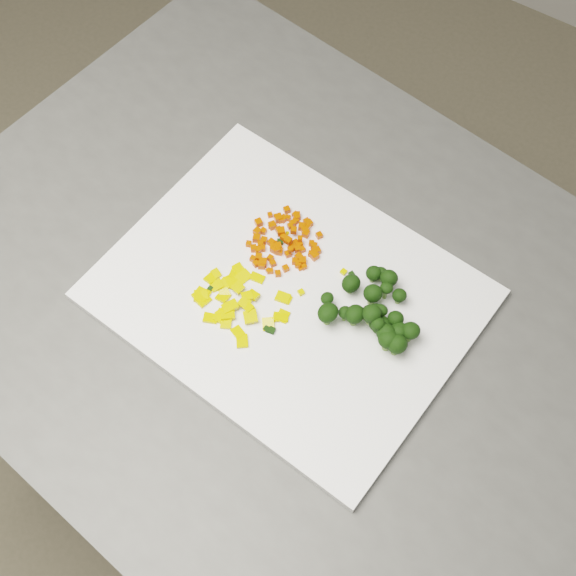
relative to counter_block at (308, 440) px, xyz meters
The scene contains 158 objects.
counter_block is the anchor object (origin of this frame).
cutting_board 0.46m from the counter_block, behind, with size 0.40×0.31×0.01m, color white.
carrot_pile 0.48m from the counter_block, 144.87° to the left, with size 0.09×0.09×0.02m, color #C13402, non-canonical shape.
pepper_pile 0.48m from the counter_block, 155.11° to the right, with size 0.10×0.10×0.01m, color #DBB60B, non-canonical shape.
broccoli_pile 0.49m from the counter_block, 29.27° to the left, with size 0.11×0.11×0.05m, color black, non-canonical shape.
carrot_cube_0 0.47m from the counter_block, 124.12° to the left, with size 0.01×0.01×0.01m, color #C13402.
carrot_cube_1 0.48m from the counter_block, 134.02° to the left, with size 0.01×0.01×0.01m, color #C13402.
carrot_cube_2 0.47m from the counter_block, 137.00° to the left, with size 0.01×0.01×0.01m, color #C13402.
carrot_cube_3 0.47m from the counter_block, 165.49° to the left, with size 0.01×0.01×0.01m, color #C13402.
carrot_cube_4 0.48m from the counter_block, 147.42° to the left, with size 0.01×0.01×0.01m, color #C13402.
carrot_cube_5 0.47m from the counter_block, 142.02° to the left, with size 0.01×0.01×0.01m, color #C13402.
carrot_cube_6 0.47m from the counter_block, 123.55° to the left, with size 0.01×0.01×0.01m, color #C13402.
carrot_cube_7 0.48m from the counter_block, 137.23° to the left, with size 0.01×0.01×0.01m, color #C13402.
carrot_cube_8 0.47m from the counter_block, 140.78° to the left, with size 0.01×0.01×0.01m, color #C13402.
carrot_cube_9 0.47m from the counter_block, 145.78° to the left, with size 0.01×0.01×0.01m, color #C13402.
carrot_cube_10 0.48m from the counter_block, 131.94° to the left, with size 0.01×0.01×0.01m, color #C13402.
carrot_cube_11 0.48m from the counter_block, 133.02° to the left, with size 0.01×0.01×0.01m, color #C13402.
carrot_cube_12 0.47m from the counter_block, 159.41° to the left, with size 0.01×0.01×0.01m, color #C13402.
carrot_cube_13 0.47m from the counter_block, 125.94° to the left, with size 0.01×0.01×0.01m, color #C13402.
carrot_cube_14 0.47m from the counter_block, 127.13° to the left, with size 0.01×0.01×0.01m, color #C13402.
carrot_cube_15 0.47m from the counter_block, 134.88° to the left, with size 0.01×0.01×0.01m, color #C13402.
carrot_cube_16 0.48m from the counter_block, 155.55° to the left, with size 0.01×0.01×0.01m, color #C13402.
carrot_cube_17 0.48m from the counter_block, 163.58° to the left, with size 0.01×0.01×0.01m, color #C13402.
carrot_cube_18 0.48m from the counter_block, 151.92° to the left, with size 0.01×0.01×0.01m, color #C13402.
carrot_cube_19 0.47m from the counter_block, 163.83° to the left, with size 0.01×0.01×0.01m, color #C13402.
carrot_cube_20 0.47m from the counter_block, 150.78° to the left, with size 0.01×0.01×0.01m, color #C13402.
carrot_cube_21 0.47m from the counter_block, 138.25° to the left, with size 0.01×0.01×0.01m, color #C13402.
carrot_cube_22 0.48m from the counter_block, 159.17° to the left, with size 0.01×0.01×0.01m, color #C13402.
carrot_cube_23 0.48m from the counter_block, 162.52° to the left, with size 0.01×0.01×0.01m, color #C13402.
carrot_cube_24 0.47m from the counter_block, 140.43° to the left, with size 0.01×0.01×0.01m, color #C13402.
carrot_cube_25 0.47m from the counter_block, 133.74° to the left, with size 0.01×0.01×0.01m, color #C13402.
carrot_cube_26 0.47m from the counter_block, 124.94° to the left, with size 0.01×0.01×0.01m, color #C13402.
carrot_cube_27 0.48m from the counter_block, 143.77° to the left, with size 0.01×0.01×0.01m, color #C13402.
carrot_cube_28 0.48m from the counter_block, 161.84° to the left, with size 0.01×0.01×0.01m, color #C13402.
carrot_cube_29 0.48m from the counter_block, 152.19° to the left, with size 0.01×0.01×0.01m, color #C13402.
carrot_cube_30 0.47m from the counter_block, 154.32° to the left, with size 0.01×0.01×0.01m, color #C13402.
carrot_cube_31 0.47m from the counter_block, 136.02° to the left, with size 0.01×0.01×0.01m, color #C13402.
carrot_cube_32 0.47m from the counter_block, 141.62° to the left, with size 0.01×0.01×0.01m, color #C13402.
carrot_cube_33 0.47m from the counter_block, 166.72° to the left, with size 0.01×0.01×0.01m, color #C13402.
carrot_cube_34 0.47m from the counter_block, 150.84° to the left, with size 0.01×0.01×0.01m, color #C13402.
carrot_cube_35 0.47m from the counter_block, behind, with size 0.01×0.01×0.01m, color #C13402.
carrot_cube_36 0.47m from the counter_block, 121.76° to the left, with size 0.01×0.01×0.01m, color #C13402.
carrot_cube_37 0.47m from the counter_block, 135.61° to the left, with size 0.01×0.01×0.01m, color #C13402.
carrot_cube_38 0.47m from the counter_block, 166.37° to the left, with size 0.01×0.01×0.01m, color #C13402.
carrot_cube_39 0.47m from the counter_block, 137.26° to the left, with size 0.01×0.01×0.01m, color #C13402.
carrot_cube_40 0.48m from the counter_block, 127.63° to the left, with size 0.01×0.01×0.01m, color #C13402.
carrot_cube_41 0.47m from the counter_block, 168.92° to the left, with size 0.01×0.01×0.01m, color #C13402.
carrot_cube_42 0.48m from the counter_block, 135.54° to the left, with size 0.01×0.01×0.01m, color #C13402.
carrot_cube_43 0.48m from the counter_block, 142.15° to the left, with size 0.01×0.01×0.01m, color #C13402.
carrot_cube_44 0.47m from the counter_block, 160.73° to the left, with size 0.01×0.01×0.01m, color #C13402.
carrot_cube_45 0.48m from the counter_block, 144.34° to the left, with size 0.01×0.01×0.01m, color #C13402.
carrot_cube_46 0.47m from the counter_block, 142.95° to the left, with size 0.01×0.01×0.01m, color #C13402.
carrot_cube_47 0.48m from the counter_block, 144.16° to the left, with size 0.01×0.01×0.01m, color #C13402.
carrot_cube_48 0.48m from the counter_block, 129.09° to the left, with size 0.01×0.01×0.01m, color #C13402.
carrot_cube_49 0.48m from the counter_block, 152.22° to the left, with size 0.01×0.01×0.01m, color #C13402.
carrot_cube_50 0.48m from the counter_block, 163.71° to the left, with size 0.01×0.01×0.01m, color #C13402.
carrot_cube_51 0.48m from the counter_block, 152.55° to the left, with size 0.01×0.01×0.01m, color #C13402.
carrot_cube_52 0.48m from the counter_block, 145.14° to the left, with size 0.01×0.01×0.01m, color #C13402.
carrot_cube_53 0.48m from the counter_block, 130.80° to the left, with size 0.01×0.01×0.01m, color #C13402.
carrot_cube_54 0.48m from the counter_block, 158.21° to the left, with size 0.01×0.01×0.01m, color #C13402.
carrot_cube_55 0.48m from the counter_block, 155.26° to the left, with size 0.01×0.01×0.01m, color #C13402.
carrot_cube_56 0.48m from the counter_block, 151.07° to the left, with size 0.01×0.01×0.01m, color #C13402.
carrot_cube_57 0.47m from the counter_block, 150.15° to the left, with size 0.01×0.01×0.01m, color #C13402.
carrot_cube_58 0.47m from the counter_block, 152.84° to the left, with size 0.01×0.01×0.01m, color #C13402.
carrot_cube_59 0.48m from the counter_block, 141.10° to the left, with size 0.01×0.01×0.01m, color #C13402.
carrot_cube_60 0.48m from the counter_block, 136.73° to the left, with size 0.01×0.01×0.01m, color #C13402.
carrot_cube_61 0.47m from the counter_block, 168.01° to the left, with size 0.01×0.01×0.01m, color #C13402.
carrot_cube_62 0.48m from the counter_block, 142.65° to the left, with size 0.01×0.01×0.01m, color #C13402.
carrot_cube_63 0.48m from the counter_block, 120.43° to the left, with size 0.01×0.01×0.01m, color #C13402.
carrot_cube_64 0.48m from the counter_block, 133.40° to the left, with size 0.01×0.01×0.01m, color #C13402.
carrot_cube_65 0.47m from the counter_block, 168.46° to the left, with size 0.01×0.01×0.01m, color #C13402.
carrot_cube_66 0.48m from the counter_block, 146.71° to the left, with size 0.01×0.01×0.01m, color #C13402.
carrot_cube_67 0.48m from the counter_block, 145.18° to the left, with size 0.01×0.01×0.01m, color #C13402.
carrot_cube_68 0.48m from the counter_block, 127.72° to the left, with size 0.01×0.01×0.01m, color #C13402.
carrot_cube_69 0.47m from the counter_block, 124.16° to the left, with size 0.01×0.01×0.01m, color #C13402.
carrot_cube_70 0.48m from the counter_block, 132.62° to the left, with size 0.01×0.01×0.01m, color #C13402.
carrot_cube_71 0.47m from the counter_block, 135.99° to the left, with size 0.01×0.01×0.01m, color #C13402.
carrot_cube_72 0.49m from the counter_block, 136.61° to the left, with size 0.01×0.01×0.01m, color #C13402.
carrot_cube_73 0.47m from the counter_block, 153.05° to the left, with size 0.01×0.01×0.01m, color #C13402.
carrot_cube_74 0.48m from the counter_block, 126.38° to the left, with size 0.01×0.01×0.01m, color #C13402.
carrot_cube_75 0.48m from the counter_block, 152.29° to the left, with size 0.01×0.01×0.01m, color #C13402.
carrot_cube_76 0.48m from the counter_block, 158.35° to the left, with size 0.01×0.01×0.01m, color #C13402.
carrot_cube_77 0.48m from the counter_block, 129.24° to the left, with size 0.01×0.01×0.01m, color #C13402.
carrot_cube_78 0.48m from the counter_block, 139.58° to the left, with size 0.01×0.01×0.01m, color #C13402.
carrot_cube_79 0.48m from the counter_block, 137.96° to the left, with size 0.01×0.01×0.01m, color #C13402.
pepper_chunk_0 0.48m from the counter_block, 144.55° to the right, with size 0.02×0.01×0.00m, color #DBB60B.
pepper_chunk_1 0.48m from the counter_block, 154.46° to the right, with size 0.02×0.01×0.00m, color #DBB60B.
pepper_chunk_2 0.47m from the counter_block, behind, with size 0.02×0.01×0.00m, color #DBB60B.
pepper_chunk_3 0.47m from the counter_block, 155.26° to the right, with size 0.01×0.01×0.00m, color #DBB60B.
pepper_chunk_4 0.47m from the counter_block, 132.81° to the right, with size 0.01×0.01×0.00m, color #DBB60B.
pepper_chunk_5 0.47m from the counter_block, behind, with size 0.01×0.01×0.00m, color #DBB60B.
pepper_chunk_6 0.48m from the counter_block, 157.06° to the right, with size 0.01×0.01×0.00m, color #DBB60B.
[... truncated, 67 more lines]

